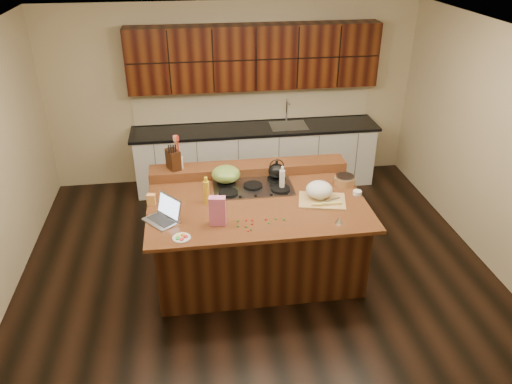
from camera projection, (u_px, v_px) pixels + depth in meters
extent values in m
cube|color=black|center=(257.00, 268.00, 5.97)|extent=(5.50, 5.00, 0.01)
cube|color=silver|center=(257.00, 35.00, 4.68)|extent=(5.50, 5.00, 0.01)
cube|color=tan|center=(233.00, 95.00, 7.51)|extent=(5.50, 0.01, 2.70)
cube|color=tan|center=(313.00, 334.00, 3.15)|extent=(5.50, 0.01, 2.70)
cube|color=tan|center=(496.00, 151.00, 5.67)|extent=(0.01, 5.00, 2.70)
cube|color=black|center=(257.00, 237.00, 5.76)|extent=(2.22, 1.42, 0.88)
cube|color=black|center=(257.00, 202.00, 5.54)|extent=(2.40, 1.60, 0.04)
cube|color=black|center=(249.00, 168.00, 6.11)|extent=(2.40, 0.30, 0.12)
cube|color=gray|center=(253.00, 188.00, 5.79)|extent=(0.92, 0.52, 0.02)
cylinder|color=black|center=(226.00, 182.00, 5.86)|extent=(0.22, 0.22, 0.03)
cylinder|color=black|center=(276.00, 179.00, 5.93)|extent=(0.22, 0.22, 0.03)
cylinder|color=black|center=(228.00, 193.00, 5.63)|extent=(0.22, 0.22, 0.03)
cylinder|color=black|center=(280.00, 189.00, 5.71)|extent=(0.22, 0.22, 0.03)
cylinder|color=black|center=(253.00, 186.00, 5.78)|extent=(0.22, 0.22, 0.03)
cube|color=silver|center=(256.00, 157.00, 7.68)|extent=(3.60, 0.62, 0.90)
cube|color=black|center=(256.00, 129.00, 7.46)|extent=(3.70, 0.66, 0.04)
cube|color=gray|center=(289.00, 126.00, 7.51)|extent=(0.55, 0.42, 0.01)
cylinder|color=gray|center=(287.00, 110.00, 7.58)|extent=(0.02, 0.02, 0.36)
cube|color=black|center=(254.00, 57.00, 7.10)|extent=(3.60, 0.34, 0.90)
cube|color=tan|center=(253.00, 104.00, 7.60)|extent=(3.60, 0.03, 0.50)
ellipsoid|color=black|center=(277.00, 171.00, 5.88)|extent=(0.26, 0.26, 0.18)
ellipsoid|color=olive|center=(226.00, 174.00, 5.81)|extent=(0.42, 0.42, 0.18)
cube|color=#B7B7BC|center=(161.00, 221.00, 5.14)|extent=(0.41, 0.42, 0.02)
cube|color=black|center=(161.00, 220.00, 5.13)|extent=(0.30, 0.32, 0.00)
cube|color=#B7B7BC|center=(169.00, 206.00, 5.16)|extent=(0.27, 0.32, 0.23)
cube|color=silver|center=(169.00, 207.00, 5.15)|extent=(0.24, 0.28, 0.19)
cylinder|color=gold|center=(206.00, 193.00, 5.41)|extent=(0.09, 0.09, 0.27)
cylinder|color=silver|center=(282.00, 180.00, 5.69)|extent=(0.06, 0.06, 0.25)
cube|color=tan|center=(322.00, 201.00, 5.50)|extent=(0.58, 0.48, 0.02)
ellipsoid|color=white|center=(319.00, 190.00, 5.52)|extent=(0.30, 0.30, 0.18)
cube|color=#EDD872|center=(317.00, 205.00, 5.37)|extent=(0.11, 0.03, 0.03)
cube|color=#EDD872|center=(327.00, 204.00, 5.39)|extent=(0.11, 0.03, 0.03)
cube|color=#EDD872|center=(337.00, 203.00, 5.40)|extent=(0.11, 0.03, 0.03)
cylinder|color=gray|center=(332.00, 200.00, 5.49)|extent=(0.19, 0.08, 0.01)
cylinder|color=white|center=(320.00, 199.00, 5.53)|extent=(0.10, 0.10, 0.04)
cylinder|color=white|center=(318.00, 185.00, 5.81)|extent=(0.12, 0.12, 0.04)
cylinder|color=white|center=(357.00, 193.00, 5.65)|extent=(0.13, 0.13, 0.04)
cylinder|color=#996B3F|center=(345.00, 181.00, 5.86)|extent=(0.31, 0.31, 0.09)
cone|color=silver|center=(339.00, 220.00, 5.10)|extent=(0.09, 0.09, 0.07)
cube|color=pink|center=(218.00, 211.00, 5.03)|extent=(0.18, 0.12, 0.31)
cylinder|color=white|center=(182.00, 238.00, 4.87)|extent=(0.22, 0.22, 0.01)
cube|color=#EDA653|center=(151.00, 200.00, 5.42)|extent=(0.10, 0.08, 0.12)
cylinder|color=white|center=(178.00, 163.00, 5.95)|extent=(0.14, 0.14, 0.14)
cube|color=black|center=(173.00, 160.00, 5.92)|extent=(0.19, 0.23, 0.24)
ellipsoid|color=red|center=(266.00, 220.00, 5.16)|extent=(0.02, 0.02, 0.02)
ellipsoid|color=#198C26|center=(251.00, 230.00, 4.99)|extent=(0.02, 0.02, 0.02)
ellipsoid|color=red|center=(246.00, 220.00, 5.15)|extent=(0.02, 0.02, 0.02)
ellipsoid|color=#198C26|center=(238.00, 221.00, 5.14)|extent=(0.02, 0.02, 0.02)
ellipsoid|color=red|center=(246.00, 227.00, 5.04)|extent=(0.02, 0.02, 0.02)
ellipsoid|color=#198C26|center=(269.00, 223.00, 5.10)|extent=(0.02, 0.02, 0.02)
ellipsoid|color=red|center=(245.00, 226.00, 5.04)|extent=(0.02, 0.02, 0.02)
ellipsoid|color=#198C26|center=(276.00, 219.00, 5.17)|extent=(0.02, 0.02, 0.02)
ellipsoid|color=red|center=(252.00, 220.00, 5.15)|extent=(0.02, 0.02, 0.02)
ellipsoid|color=#198C26|center=(284.00, 220.00, 5.16)|extent=(0.02, 0.02, 0.02)
ellipsoid|color=red|center=(252.00, 224.00, 5.08)|extent=(0.02, 0.02, 0.02)
ellipsoid|color=#198C26|center=(246.00, 227.00, 5.04)|extent=(0.02, 0.02, 0.02)
ellipsoid|color=red|center=(248.00, 231.00, 4.97)|extent=(0.02, 0.02, 0.02)
ellipsoid|color=#198C26|center=(238.00, 226.00, 5.05)|extent=(0.02, 0.02, 0.02)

